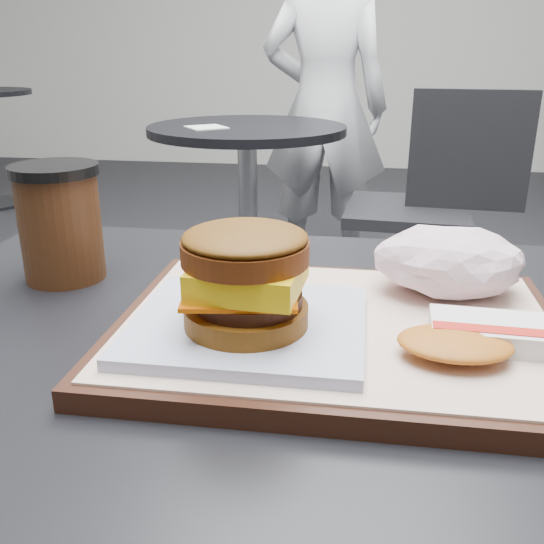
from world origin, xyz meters
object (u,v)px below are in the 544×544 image
(crumpled_wrapper, at_px, (449,261))
(customer_table, at_px, (282,499))
(coffee_cup, at_px, (60,219))
(breakfast_sandwich, at_px, (247,289))
(hash_brown, at_px, (474,337))
(neighbor_table, at_px, (248,181))
(neighbor_chair, at_px, (428,199))
(serving_tray, at_px, (337,331))
(patron, at_px, (325,108))

(crumpled_wrapper, bearing_deg, customer_table, -153.85)
(customer_table, xyz_separation_m, coffee_cup, (-0.26, 0.10, 0.25))
(breakfast_sandwich, relative_size, hash_brown, 1.59)
(coffee_cup, bearing_deg, customer_table, -21.69)
(neighbor_table, bearing_deg, neighbor_chair, -0.22)
(customer_table, xyz_separation_m, neighbor_chair, (0.29, 1.65, -0.07))
(hash_brown, distance_m, neighbor_chair, 1.72)
(serving_tray, relative_size, neighbor_table, 0.51)
(customer_table, relative_size, coffee_cup, 6.36)
(customer_table, relative_size, neighbor_table, 1.07)
(neighbor_chair, bearing_deg, serving_tray, -98.40)
(customer_table, bearing_deg, coffee_cup, 158.31)
(customer_table, relative_size, hash_brown, 6.70)
(customer_table, bearing_deg, hash_brown, -16.58)
(breakfast_sandwich, distance_m, hash_brown, 0.18)
(hash_brown, relative_size, neighbor_table, 0.16)
(neighbor_table, xyz_separation_m, patron, (0.23, 0.60, 0.21))
(serving_tray, relative_size, crumpled_wrapper, 2.74)
(breakfast_sandwich, bearing_deg, customer_table, 63.49)
(customer_table, relative_size, serving_tray, 2.11)
(neighbor_chair, relative_size, patron, 0.58)
(serving_tray, height_order, neighbor_table, serving_tray)
(serving_tray, relative_size, patron, 0.25)
(patron, bearing_deg, serving_tray, 96.71)
(breakfast_sandwich, relative_size, patron, 0.13)
(serving_tray, distance_m, breakfast_sandwich, 0.09)
(serving_tray, bearing_deg, customer_table, 168.43)
(breakfast_sandwich, height_order, coffee_cup, coffee_cup)
(customer_table, xyz_separation_m, hash_brown, (0.15, -0.05, 0.22))
(customer_table, distance_m, coffee_cup, 0.37)
(serving_tray, distance_m, neighbor_chair, 1.70)
(breakfast_sandwich, relative_size, neighbor_table, 0.25)
(hash_brown, bearing_deg, serving_tray, 161.21)
(serving_tray, relative_size, hash_brown, 3.18)
(coffee_cup, height_order, neighbor_table, coffee_cup)
(crumpled_wrapper, bearing_deg, hash_brown, -86.77)
(crumpled_wrapper, bearing_deg, coffee_cup, 175.86)
(patron, bearing_deg, neighbor_chair, 126.88)
(serving_tray, xyz_separation_m, patron, (-0.17, 2.26, -0.02))
(breakfast_sandwich, relative_size, neighbor_chair, 0.22)
(customer_table, distance_m, breakfast_sandwich, 0.25)
(customer_table, bearing_deg, patron, 92.99)
(serving_tray, relative_size, coffee_cup, 3.02)
(neighbor_chair, bearing_deg, crumpled_wrapper, -95.27)
(breakfast_sandwich, xyz_separation_m, crumpled_wrapper, (0.17, 0.12, -0.01))
(serving_tray, bearing_deg, hash_brown, -18.79)
(hash_brown, height_order, crumpled_wrapper, crumpled_wrapper)
(breakfast_sandwich, relative_size, crumpled_wrapper, 1.37)
(hash_brown, relative_size, neighbor_chair, 0.14)
(breakfast_sandwich, height_order, crumpled_wrapper, breakfast_sandwich)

